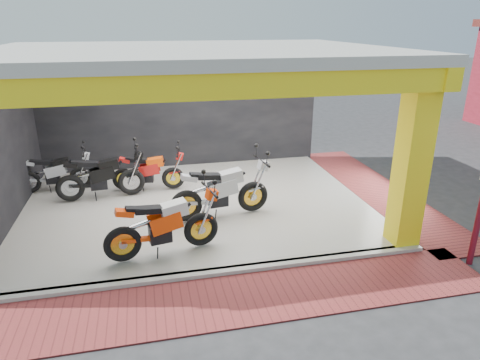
% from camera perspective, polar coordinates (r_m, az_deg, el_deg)
% --- Properties ---
extents(ground, '(80.00, 80.00, 0.00)m').
position_cam_1_polar(ground, '(8.62, -4.10, -8.89)').
color(ground, '#2D2D30').
rests_on(ground, ground).
extents(showroom_floor, '(8.00, 6.00, 0.10)m').
position_cam_1_polar(showroom_floor, '(10.38, -5.81, -3.35)').
color(showroom_floor, silver).
rests_on(showroom_floor, ground).
extents(showroom_ceiling, '(8.40, 6.40, 0.20)m').
position_cam_1_polar(showroom_ceiling, '(9.53, -6.59, 16.60)').
color(showroom_ceiling, beige).
rests_on(showroom_ceiling, corner_column).
extents(back_wall, '(8.20, 0.20, 3.50)m').
position_cam_1_polar(back_wall, '(12.83, -7.84, 9.15)').
color(back_wall, black).
rests_on(back_wall, ground).
extents(corner_column, '(0.50, 0.50, 3.50)m').
position_cam_1_polar(corner_column, '(8.60, 21.96, 2.27)').
color(corner_column, yellow).
rests_on(corner_column, ground).
extents(header_beam_front, '(8.40, 0.30, 0.40)m').
position_cam_1_polar(header_beam_front, '(6.60, -3.47, 12.44)').
color(header_beam_front, yellow).
rests_on(header_beam_front, corner_column).
extents(header_beam_right, '(0.30, 6.40, 0.40)m').
position_cam_1_polar(header_beam_right, '(10.75, 15.93, 14.80)').
color(header_beam_right, yellow).
rests_on(header_beam_right, corner_column).
extents(floor_kerb, '(8.00, 0.20, 0.10)m').
position_cam_1_polar(floor_kerb, '(7.73, -2.93, -12.19)').
color(floor_kerb, silver).
rests_on(floor_kerb, ground).
extents(paver_front, '(9.00, 1.40, 0.03)m').
position_cam_1_polar(paver_front, '(7.11, -1.80, -15.74)').
color(paver_front, maroon).
rests_on(paver_front, ground).
extents(paver_right, '(1.40, 7.00, 0.03)m').
position_cam_1_polar(paver_right, '(11.88, 17.82, -1.31)').
color(paver_right, maroon).
rests_on(paver_right, ground).
extents(moto_hero, '(2.39, 1.25, 1.39)m').
position_cam_1_polar(moto_hero, '(8.14, -5.28, -4.48)').
color(moto_hero, '#FF430A').
rests_on(moto_hero, showroom_floor).
extents(moto_row_a, '(2.47, 1.17, 1.46)m').
position_cam_1_polar(moto_row_a, '(9.58, 1.75, -0.29)').
color(moto_row_a, '#B3B5BB').
rests_on(moto_row_a, showroom_floor).
extents(moto_row_b, '(2.27, 1.00, 1.35)m').
position_cam_1_polar(moto_row_b, '(10.88, -14.42, 1.34)').
color(moto_row_b, black).
rests_on(moto_row_b, showroom_floor).
extents(moto_row_c, '(2.03, 1.00, 1.19)m').
position_cam_1_polar(moto_row_c, '(11.08, -8.98, 1.64)').
color(moto_row_c, red).
rests_on(moto_row_c, showroom_floor).
extents(moto_row_d, '(1.94, 0.81, 1.16)m').
position_cam_1_polar(moto_row_d, '(11.75, -20.62, 1.58)').
color(moto_row_d, '#B1B4B9').
rests_on(moto_row_d, showroom_floor).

